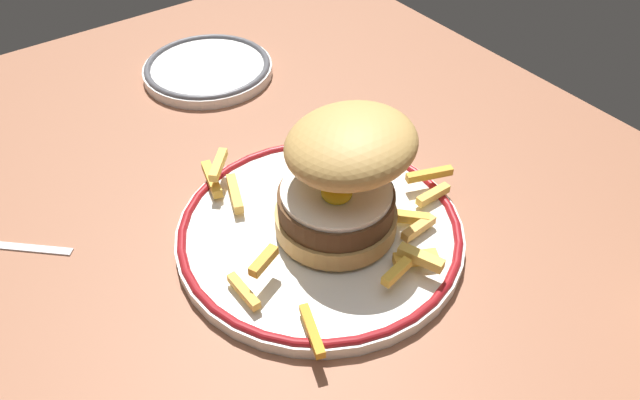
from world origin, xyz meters
TOP-DOWN VIEW (x-y plane):
  - ground_plane at (0.00, 0.00)cm, footprint 110.91×81.36cm
  - dinner_plate at (-4.75, 2.87)cm, footprint 25.50×25.50cm
  - burger at (-3.91, 4.65)cm, footprint 15.69×15.68cm
  - fries_pile at (-4.79, 4.17)cm, footprint 24.33×23.70cm
  - side_plate at (-35.50, 8.20)cm, footprint 15.71×15.71cm

SIDE VIEW (x-z plane):
  - ground_plane at x=0.00cm, z-range -4.00..0.00cm
  - side_plate at x=-35.50cm, z-range 0.03..1.63cm
  - dinner_plate at x=-4.75cm, z-range 0.04..1.64cm
  - fries_pile at x=-4.79cm, z-range 1.10..3.60cm
  - burger at x=-3.91cm, z-range 1.43..12.71cm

